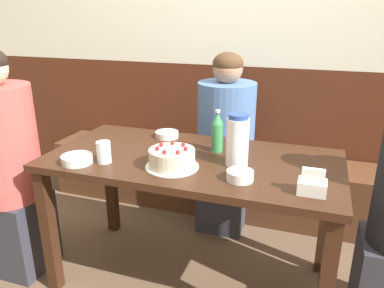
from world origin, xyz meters
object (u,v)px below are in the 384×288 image
at_px(bench_seat, 229,183).
at_px(bowl_rice_small, 167,134).
at_px(napkin_holder, 312,185).
at_px(water_pitcher, 237,140).
at_px(birthday_cake, 172,158).
at_px(soju_bottle, 217,132).
at_px(bowl_soup_white, 77,159).
at_px(person_teal_shirt, 225,146).
at_px(bowl_side_dish, 240,175).
at_px(person_pale_blue_shirt, 6,169).
at_px(glass_water_tall, 104,152).

distance_m(bench_seat, bowl_rice_small, 0.82).
bearing_deg(napkin_holder, water_pitcher, 150.30).
bearing_deg(bowl_rice_small, birthday_cake, -64.39).
bearing_deg(bench_seat, water_pitcher, -75.08).
bearing_deg(soju_bottle, birthday_cake, -117.37).
height_order(bench_seat, birthday_cake, birthday_cake).
xyz_separation_m(birthday_cake, bowl_soup_white, (-0.44, -0.10, -0.02)).
bearing_deg(person_teal_shirt, bowl_side_dish, 18.03).
distance_m(bowl_side_dish, person_teal_shirt, 0.86).
bearing_deg(bowl_rice_small, bowl_soup_white, -117.11).
bearing_deg(person_pale_blue_shirt, bowl_rice_small, 31.83).
bearing_deg(water_pitcher, napkin_holder, -29.70).
relative_size(napkin_holder, person_pale_blue_shirt, 0.09).
bearing_deg(birthday_cake, bowl_soup_white, -167.41).
relative_size(soju_bottle, person_pale_blue_shirt, 0.18).
xyz_separation_m(bowl_side_dish, person_teal_shirt, (-0.26, 0.80, -0.17)).
distance_m(bench_seat, glass_water_tall, 1.23).
relative_size(bowl_rice_small, person_teal_shirt, 0.11).
bearing_deg(bowl_rice_small, glass_water_tall, -107.08).
distance_m(birthday_cake, bowl_side_dish, 0.33).
relative_size(bench_seat, glass_water_tall, 26.60).
relative_size(napkin_holder, glass_water_tall, 1.07).
bearing_deg(bowl_soup_white, glass_water_tall, 23.51).
distance_m(bowl_side_dish, glass_water_tall, 0.65).
relative_size(napkin_holder, bowl_side_dish, 0.95).
bearing_deg(napkin_holder, bowl_soup_white, -178.31).
bearing_deg(bowl_rice_small, soju_bottle, -21.04).
bearing_deg(napkin_holder, bench_seat, 118.59).
height_order(bowl_side_dish, glass_water_tall, glass_water_tall).
xyz_separation_m(water_pitcher, bowl_side_dish, (0.05, -0.17, -0.10)).
distance_m(napkin_holder, bowl_rice_small, 0.93).
distance_m(bowl_soup_white, person_teal_shirt, 1.02).
bearing_deg(bowl_soup_white, bowl_rice_small, 62.89).
distance_m(napkin_holder, bowl_soup_white, 1.06).
height_order(glass_water_tall, person_pale_blue_shirt, person_pale_blue_shirt).
height_order(bench_seat, bowl_soup_white, bowl_soup_white).
bearing_deg(glass_water_tall, birthday_cake, 8.39).
distance_m(napkin_holder, person_pale_blue_shirt, 1.56).
bearing_deg(soju_bottle, bench_seat, 97.41).
relative_size(birthday_cake, person_pale_blue_shirt, 0.20).
relative_size(bowl_rice_small, person_pale_blue_shirt, 0.11).
height_order(water_pitcher, bowl_soup_white, water_pitcher).
relative_size(birthday_cake, person_teal_shirt, 0.21).
xyz_separation_m(glass_water_tall, person_pale_blue_shirt, (-0.60, -0.01, -0.16)).
distance_m(birthday_cake, bowl_soup_white, 0.46).
bearing_deg(person_pale_blue_shirt, bowl_side_dish, 1.19).
bearing_deg(bench_seat, glass_water_tall, -110.02).
bearing_deg(glass_water_tall, napkin_holder, -1.19).
relative_size(birthday_cake, water_pitcher, 1.01).
distance_m(bench_seat, bowl_side_dish, 1.18).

